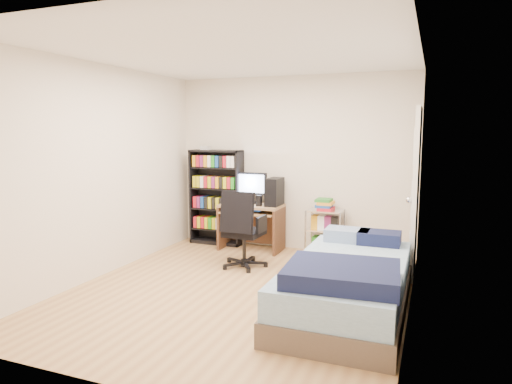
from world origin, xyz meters
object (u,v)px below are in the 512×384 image
at_px(media_shelf, 216,196).
at_px(bed, 348,284).
at_px(computer_desk, 258,209).
at_px(office_chair, 243,243).

height_order(media_shelf, bed, media_shelf).
relative_size(computer_desk, office_chair, 1.13).
bearing_deg(media_shelf, bed, -39.54).
distance_m(media_shelf, office_chair, 1.39).
distance_m(computer_desk, office_chair, 0.96).
relative_size(media_shelf, office_chair, 1.51).
relative_size(computer_desk, bed, 0.52).
relative_size(media_shelf, bed, 0.69).
bearing_deg(media_shelf, office_chair, -49.31).
xyz_separation_m(computer_desk, office_chair, (0.14, -0.90, -0.29)).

